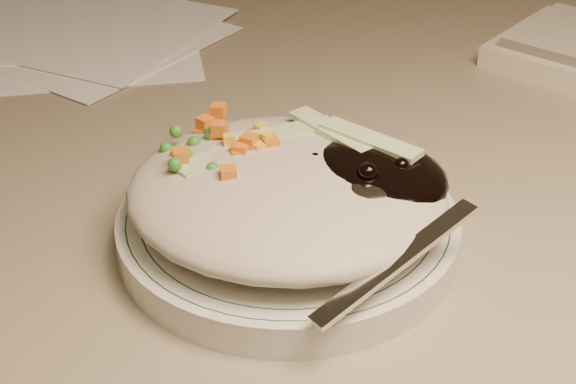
# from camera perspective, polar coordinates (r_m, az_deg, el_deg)

# --- Properties ---
(desk) EXTENTS (1.40, 0.70, 0.74)m
(desk) POSITION_cam_1_polar(r_m,az_deg,el_deg) (0.76, 7.73, -8.77)
(desk) COLOR gray
(desk) RESTS_ON ground
(plate) EXTENTS (0.21, 0.21, 0.02)m
(plate) POSITION_cam_1_polar(r_m,az_deg,el_deg) (0.50, 0.00, -2.51)
(plate) COLOR silver
(plate) RESTS_ON desk
(plate_rim) EXTENTS (0.20, 0.20, 0.00)m
(plate_rim) POSITION_cam_1_polar(r_m,az_deg,el_deg) (0.49, 0.00, -1.56)
(plate_rim) COLOR #144723
(plate_rim) RESTS_ON plate
(meal) EXTENTS (0.21, 0.19, 0.05)m
(meal) POSITION_cam_1_polar(r_m,az_deg,el_deg) (0.48, 0.48, 0.46)
(meal) COLOR #AEA78D
(meal) RESTS_ON plate
(papers) EXTENTS (0.39, 0.35, 0.00)m
(papers) POSITION_cam_1_polar(r_m,az_deg,el_deg) (0.85, -16.84, 11.01)
(papers) COLOR white
(papers) RESTS_ON desk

